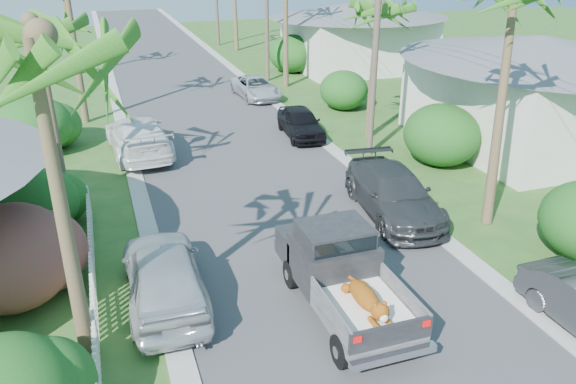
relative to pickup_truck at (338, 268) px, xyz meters
name	(u,v)px	position (x,y,z in m)	size (l,w,h in m)	color
road	(192,98)	(0.15, 21.67, -1.00)	(8.00, 100.00, 0.02)	#38383A
curb_left	(117,104)	(-4.15, 21.67, -0.98)	(0.60, 100.00, 0.06)	#A5A39E
curb_right	(262,92)	(4.45, 21.67, -0.98)	(0.60, 100.00, 0.06)	#A5A39E
pickup_truck	(338,268)	(0.00, 0.00, 0.00)	(1.98, 5.12, 2.06)	black
parked_car_rm	(393,194)	(3.79, 4.06, -0.25)	(2.13, 5.23, 1.52)	#303235
parked_car_rf	(301,123)	(3.75, 12.89, -0.33)	(1.60, 3.98, 1.36)	black
parked_car_rd	(256,88)	(3.75, 20.55, -0.40)	(2.03, 4.41, 1.23)	silver
parked_car_ln	(164,275)	(-4.13, 1.40, -0.20)	(1.91, 4.75, 1.62)	silver
parked_car_lf	(138,136)	(-3.70, 12.89, -0.18)	(2.32, 5.70, 1.65)	white
palm_l_a	(30,39)	(-6.05, -0.33, 5.92)	(4.40, 4.40, 8.20)	brown
palm_l_b	(35,23)	(-6.65, 8.67, 5.14)	(4.40, 4.40, 7.40)	brown
palm_r_b	(377,6)	(6.75, 11.67, 4.94)	(4.40, 4.40, 7.20)	brown
shrub_l_b	(12,257)	(-7.65, 2.67, 0.29)	(3.00, 3.30, 2.60)	#AF1941
shrub_l_c	(40,201)	(-7.25, 6.67, -0.01)	(2.40, 2.64, 2.00)	#113E17
shrub_l_d	(35,125)	(-7.85, 14.67, 0.19)	(3.20, 3.52, 2.40)	#113E17
shrub_r_b	(441,135)	(7.95, 7.67, 0.24)	(3.00, 3.30, 2.50)	#113E17
shrub_r_c	(344,90)	(7.65, 16.67, 0.04)	(2.60, 2.86, 2.10)	#113E17
shrub_r_d	(292,54)	(8.15, 26.67, 0.29)	(3.20, 3.52, 2.60)	#113E17
picket_fence	(93,282)	(-5.85, 2.17, -0.51)	(0.10, 11.00, 1.00)	white
house_right_near	(532,95)	(13.15, 8.67, 1.21)	(8.00, 9.00, 4.80)	silver
house_right_far	(357,38)	(13.15, 26.67, 1.11)	(9.00, 8.00, 4.60)	silver
utility_pole_b	(376,46)	(5.75, 9.67, 3.59)	(1.60, 0.26, 9.00)	brown
utility_pole_c	(267,8)	(5.75, 24.67, 3.59)	(1.60, 0.26, 9.00)	brown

